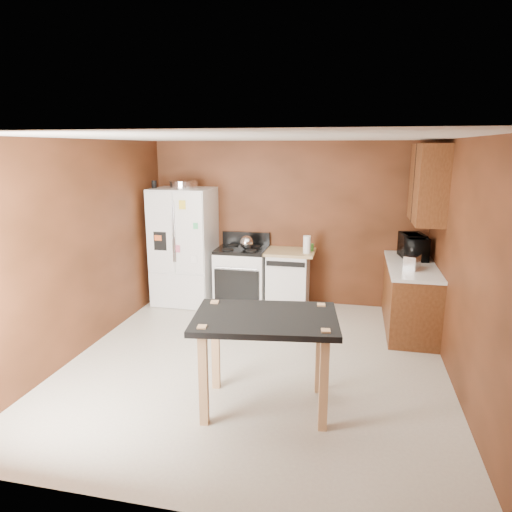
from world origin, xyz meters
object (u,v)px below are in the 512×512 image
(microwave, at_px, (413,248))
(dishwasher, at_px, (288,279))
(kettle, at_px, (247,242))
(refrigerator, at_px, (184,246))
(toaster, at_px, (412,262))
(roasting_pan, at_px, (184,184))
(paper_towel, at_px, (307,244))
(pen_cup, at_px, (154,184))
(gas_range, at_px, (242,276))
(green_canister, at_px, (311,247))
(island, at_px, (265,330))

(microwave, relative_size, dishwasher, 0.61)
(kettle, distance_m, refrigerator, 1.01)
(toaster, height_order, refrigerator, refrigerator)
(toaster, distance_m, dishwasher, 1.92)
(roasting_pan, relative_size, paper_towel, 1.68)
(pen_cup, bearing_deg, kettle, 2.47)
(paper_towel, bearing_deg, dishwasher, 161.12)
(gas_range, bearing_deg, pen_cup, -175.06)
(dishwasher, bearing_deg, roasting_pan, -178.83)
(refrigerator, height_order, gas_range, refrigerator)
(green_canister, height_order, toaster, toaster)
(roasting_pan, bearing_deg, microwave, -1.95)
(paper_towel, bearing_deg, microwave, -2.02)
(pen_cup, xyz_separation_m, refrigerator, (0.43, 0.05, -0.96))
(roasting_pan, xyz_separation_m, green_canister, (1.94, 0.10, -0.91))
(paper_towel, distance_m, refrigerator, 1.91)
(paper_towel, bearing_deg, green_canister, 76.18)
(roasting_pan, height_order, kettle, roasting_pan)
(refrigerator, height_order, dishwasher, refrigerator)
(refrigerator, bearing_deg, toaster, -11.66)
(kettle, distance_m, green_canister, 0.97)
(roasting_pan, xyz_separation_m, island, (1.82, -2.78, -1.08))
(kettle, relative_size, microwave, 0.38)
(toaster, height_order, microwave, microwave)
(toaster, xyz_separation_m, gas_range, (-2.40, 0.74, -0.53))
(pen_cup, bearing_deg, refrigerator, 7.33)
(roasting_pan, relative_size, pen_cup, 3.82)
(toaster, xyz_separation_m, dishwasher, (-1.68, 0.77, -0.54))
(paper_towel, relative_size, refrigerator, 0.14)
(gas_range, xyz_separation_m, dishwasher, (0.72, 0.02, -0.01))
(toaster, relative_size, dishwasher, 0.28)
(pen_cup, height_order, dishwasher, pen_cup)
(pen_cup, bearing_deg, green_canister, 5.05)
(microwave, distance_m, island, 3.10)
(green_canister, relative_size, microwave, 0.19)
(paper_towel, relative_size, dishwasher, 0.29)
(dishwasher, xyz_separation_m, island, (0.20, -2.81, 0.32))
(green_canister, relative_size, refrigerator, 0.06)
(microwave, xyz_separation_m, dishwasher, (-1.76, 0.15, -0.60))
(island, bearing_deg, gas_range, 108.22)
(roasting_pan, bearing_deg, gas_range, 0.56)
(refrigerator, bearing_deg, green_canister, 4.55)
(green_canister, bearing_deg, roasting_pan, -176.95)
(paper_towel, height_order, gas_range, paper_towel)
(green_canister, bearing_deg, pen_cup, -174.95)
(microwave, bearing_deg, pen_cup, 79.70)
(pen_cup, height_order, paper_towel, pen_cup)
(toaster, height_order, island, toaster)
(microwave, height_order, island, microwave)
(pen_cup, height_order, toaster, pen_cup)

